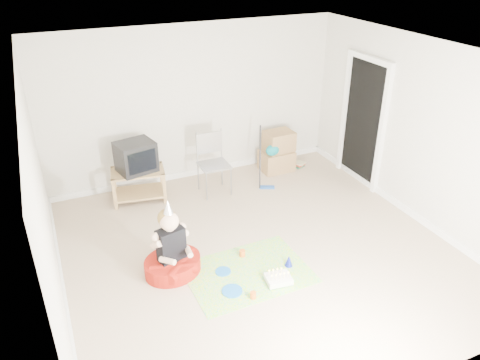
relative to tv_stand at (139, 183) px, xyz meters
name	(u,v)px	position (x,y,z in m)	size (l,w,h in m)	color
ground	(259,250)	(1.14, -2.02, -0.30)	(5.00, 5.00, 0.00)	tan
doorway_recess	(363,123)	(3.62, -0.82, 0.73)	(0.02, 0.90, 2.05)	black
tv_stand	(139,183)	(0.00, 0.00, 0.00)	(0.89, 0.64, 0.51)	#A17C49
crt_tv	(136,157)	(0.00, 0.00, 0.45)	(0.55, 0.46, 0.48)	black
folding_chair	(214,165)	(1.18, -0.27, 0.20)	(0.46, 0.44, 1.02)	#929297
cardboard_boxes	(277,152)	(2.52, 0.06, 0.04)	(0.59, 0.45, 0.72)	#9D784C
floor_mop	(267,174)	(2.03, -0.50, -0.04)	(0.27, 0.33, 1.03)	#2252AA
book_pile	(297,164)	(2.94, 0.04, -0.26)	(0.25, 0.28, 0.08)	#226745
seated_woman	(172,257)	(-0.05, -2.00, -0.07)	(0.88, 0.88, 1.05)	#A31B0F
party_mat	(248,273)	(0.80, -2.40, -0.30)	(1.52, 1.10, 0.01)	#F9348C
birthday_cake	(278,279)	(1.07, -2.71, -0.26)	(0.33, 0.28, 0.15)	white
blue_plate_near	(223,271)	(0.52, -2.26, -0.29)	(0.20, 0.20, 0.01)	blue
blue_plate_far	(232,291)	(0.48, -2.64, -0.29)	(0.25, 0.25, 0.01)	blue
orange_cup_near	(242,253)	(0.88, -2.06, -0.25)	(0.08, 0.08, 0.09)	orange
orange_cup_far	(253,295)	(0.66, -2.85, -0.25)	(0.07, 0.07, 0.08)	orange
blue_party_hat	(289,261)	(1.34, -2.48, -0.22)	(0.10, 0.10, 0.15)	#1A24BA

